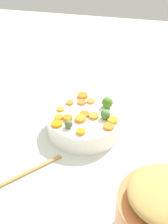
# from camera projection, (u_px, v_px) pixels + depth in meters

# --- Properties ---
(tabletop) EXTENTS (2.40, 2.40, 0.02)m
(tabletop) POSITION_uv_depth(u_px,v_px,m) (83.00, 136.00, 1.13)
(tabletop) COLOR silver
(tabletop) RESTS_ON ground
(serving_bowl_carrots) EXTENTS (0.27, 0.27, 0.07)m
(serving_bowl_carrots) POSITION_uv_depth(u_px,v_px,m) (84.00, 122.00, 1.12)
(serving_bowl_carrots) COLOR white
(serving_bowl_carrots) RESTS_ON tabletop
(metal_pot) EXTENTS (0.23, 0.23, 0.14)m
(metal_pot) POSITION_uv_depth(u_px,v_px,m) (163.00, 219.00, 0.76)
(metal_pot) COLOR #CC7440
(metal_pot) RESTS_ON tabletop
(carrot_slice_0) EXTENTS (0.05, 0.05, 0.01)m
(carrot_slice_0) POSITION_uv_depth(u_px,v_px,m) (94.00, 116.00, 1.09)
(carrot_slice_0) COLOR orange
(carrot_slice_0) RESTS_ON serving_bowl_carrots
(carrot_slice_1) EXTENTS (0.05, 0.05, 0.01)m
(carrot_slice_1) POSITION_uv_depth(u_px,v_px,m) (113.00, 121.00, 1.06)
(carrot_slice_1) COLOR orange
(carrot_slice_1) RESTS_ON serving_bowl_carrots
(carrot_slice_2) EXTENTS (0.04, 0.04, 0.01)m
(carrot_slice_2) POSITION_uv_depth(u_px,v_px,m) (57.00, 124.00, 1.05)
(carrot_slice_2) COLOR orange
(carrot_slice_2) RESTS_ON serving_bowl_carrots
(carrot_slice_3) EXTENTS (0.05, 0.05, 0.01)m
(carrot_slice_3) POSITION_uv_depth(u_px,v_px,m) (84.00, 114.00, 1.10)
(carrot_slice_3) COLOR orange
(carrot_slice_3) RESTS_ON serving_bowl_carrots
(carrot_slice_4) EXTENTS (0.04, 0.04, 0.01)m
(carrot_slice_4) POSITION_uv_depth(u_px,v_px,m) (68.00, 118.00, 1.07)
(carrot_slice_4) COLOR orange
(carrot_slice_4) RESTS_ON serving_bowl_carrots
(carrot_slice_5) EXTENTS (0.04, 0.04, 0.01)m
(carrot_slice_5) POSITION_uv_depth(u_px,v_px,m) (81.00, 132.00, 1.02)
(carrot_slice_5) COLOR orange
(carrot_slice_5) RESTS_ON serving_bowl_carrots
(carrot_slice_6) EXTENTS (0.03, 0.03, 0.01)m
(carrot_slice_6) POSITION_uv_depth(u_px,v_px,m) (91.00, 101.00, 1.16)
(carrot_slice_6) COLOR orange
(carrot_slice_6) RESTS_ON serving_bowl_carrots
(carrot_slice_7) EXTENTS (0.03, 0.03, 0.01)m
(carrot_slice_7) POSITION_uv_depth(u_px,v_px,m) (61.00, 109.00, 1.12)
(carrot_slice_7) COLOR orange
(carrot_slice_7) RESTS_ON serving_bowl_carrots
(carrot_slice_8) EXTENTS (0.05, 0.05, 0.01)m
(carrot_slice_8) POSITION_uv_depth(u_px,v_px,m) (83.00, 96.00, 1.19)
(carrot_slice_8) COLOR orange
(carrot_slice_8) RESTS_ON serving_bowl_carrots
(carrot_slice_9) EXTENTS (0.04, 0.04, 0.01)m
(carrot_slice_9) POSITION_uv_depth(u_px,v_px,m) (82.00, 102.00, 1.16)
(carrot_slice_9) COLOR orange
(carrot_slice_9) RESTS_ON serving_bowl_carrots
(carrot_slice_10) EXTENTS (0.05, 0.05, 0.01)m
(carrot_slice_10) POSITION_uv_depth(u_px,v_px,m) (80.00, 119.00, 1.07)
(carrot_slice_10) COLOR orange
(carrot_slice_10) RESTS_ON serving_bowl_carrots
(carrot_slice_11) EXTENTS (0.04, 0.04, 0.01)m
(carrot_slice_11) POSITION_uv_depth(u_px,v_px,m) (59.00, 117.00, 1.08)
(carrot_slice_11) COLOR orange
(carrot_slice_11) RESTS_ON serving_bowl_carrots
(carrot_slice_12) EXTENTS (0.04, 0.04, 0.01)m
(carrot_slice_12) POSITION_uv_depth(u_px,v_px,m) (70.00, 103.00, 1.15)
(carrot_slice_12) COLOR orange
(carrot_slice_12) RESTS_ON serving_bowl_carrots
(carrot_slice_13) EXTENTS (0.05, 0.05, 0.01)m
(carrot_slice_13) POSITION_uv_depth(u_px,v_px,m) (109.00, 126.00, 1.04)
(carrot_slice_13) COLOR orange
(carrot_slice_13) RESTS_ON serving_bowl_carrots
(brussels_sprout_0) EXTENTS (0.03, 0.03, 0.03)m
(brussels_sprout_0) POSITION_uv_depth(u_px,v_px,m) (105.00, 114.00, 1.07)
(brussels_sprout_0) COLOR #4F813B
(brussels_sprout_0) RESTS_ON serving_bowl_carrots
(brussels_sprout_1) EXTENTS (0.03, 0.03, 0.03)m
(brussels_sprout_1) POSITION_uv_depth(u_px,v_px,m) (69.00, 124.00, 1.04)
(brussels_sprout_1) COLOR #506C40
(brussels_sprout_1) RESTS_ON serving_bowl_carrots
(brussels_sprout_2) EXTENTS (0.04, 0.04, 0.04)m
(brussels_sprout_2) POSITION_uv_depth(u_px,v_px,m) (107.00, 102.00, 1.13)
(brussels_sprout_2) COLOR #4D7F25
(brussels_sprout_2) RESTS_ON serving_bowl_carrots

